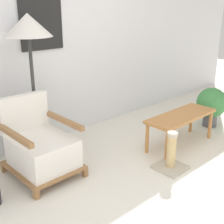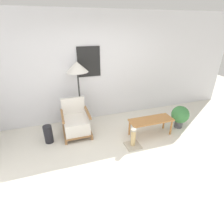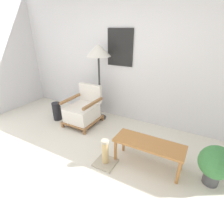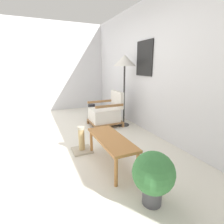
% 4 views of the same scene
% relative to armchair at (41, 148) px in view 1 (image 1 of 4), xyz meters
% --- Properties ---
extents(ground_plane, '(14.00, 14.00, 0.00)m').
position_rel_armchair_xyz_m(ground_plane, '(0.83, -1.36, -0.30)').
color(ground_plane, silver).
extents(wall_back, '(8.00, 0.09, 2.70)m').
position_rel_armchair_xyz_m(wall_back, '(0.83, 0.72, 1.05)').
color(wall_back, silver).
rests_on(wall_back, ground_plane).
extents(armchair, '(0.63, 0.73, 0.81)m').
position_rel_armchair_xyz_m(armchair, '(0.00, 0.00, 0.00)').
color(armchair, olive).
rests_on(armchair, ground_plane).
extents(floor_lamp, '(0.51, 0.51, 1.63)m').
position_rel_armchair_xyz_m(floor_lamp, '(0.19, 0.39, 1.15)').
color(floor_lamp, '#2D2D2D').
rests_on(floor_lamp, ground_plane).
extents(coffee_table, '(1.02, 0.38, 0.41)m').
position_rel_armchair_xyz_m(coffee_table, '(1.65, -0.60, 0.06)').
color(coffee_table, '#B2753D').
rests_on(coffee_table, ground_plane).
extents(potted_plant, '(0.43, 0.43, 0.58)m').
position_rel_armchair_xyz_m(potted_plant, '(2.51, -0.52, 0.04)').
color(potted_plant, '#4C4C51').
rests_on(potted_plant, ground_plane).
extents(scratching_post, '(0.32, 0.32, 0.43)m').
position_rel_armchair_xyz_m(scratching_post, '(1.08, -0.88, -0.16)').
color(scratching_post, '#B2A893').
rests_on(scratching_post, ground_plane).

